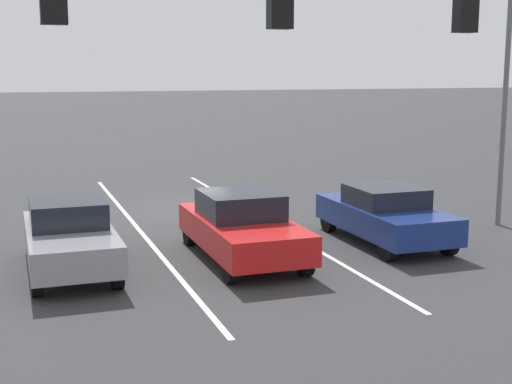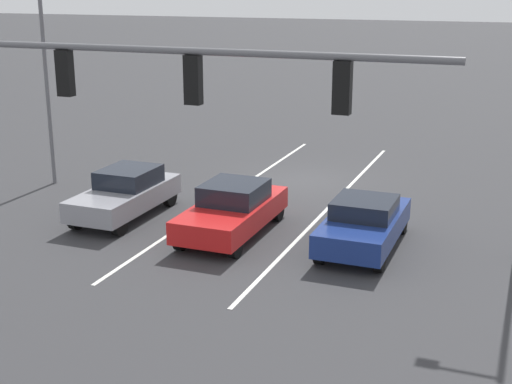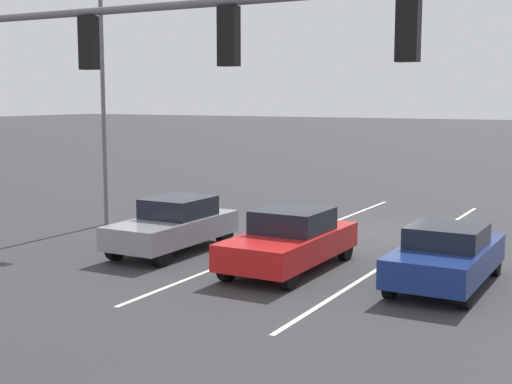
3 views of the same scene
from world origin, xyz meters
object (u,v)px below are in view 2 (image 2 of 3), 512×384
at_px(car_navy_leftlane_front, 364,223).
at_px(street_lamp_right_shoulder, 49,56).
at_px(traffic_signal_gantry, 45,93).
at_px(car_gray_rightlane_front, 126,193).
at_px(car_red_midlane_front, 232,209).

distance_m(car_navy_leftlane_front, street_lamp_right_shoulder, 12.69).
height_order(car_navy_leftlane_front, street_lamp_right_shoulder, street_lamp_right_shoulder).
height_order(traffic_signal_gantry, street_lamp_right_shoulder, street_lamp_right_shoulder).
xyz_separation_m(car_gray_rightlane_front, traffic_signal_gantry, (-1.88, 5.93, 4.04)).
bearing_deg(car_navy_leftlane_front, street_lamp_right_shoulder, -11.42).
distance_m(car_gray_rightlane_front, street_lamp_right_shoulder, 6.24).
distance_m(car_navy_leftlane_front, car_red_midlane_front, 3.81).
relative_size(car_navy_leftlane_front, traffic_signal_gantry, 0.31).
bearing_deg(car_red_midlane_front, traffic_signal_gantry, 71.72).
xyz_separation_m(car_gray_rightlane_front, car_red_midlane_front, (-3.74, 0.29, -0.01)).
bearing_deg(traffic_signal_gantry, car_navy_leftlane_front, -133.68).
relative_size(car_red_midlane_front, street_lamp_right_shoulder, 0.56).
bearing_deg(car_gray_rightlane_front, street_lamp_right_shoulder, -29.03).
distance_m(car_red_midlane_front, street_lamp_right_shoulder, 9.31).
relative_size(car_red_midlane_front, traffic_signal_gantry, 0.33).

